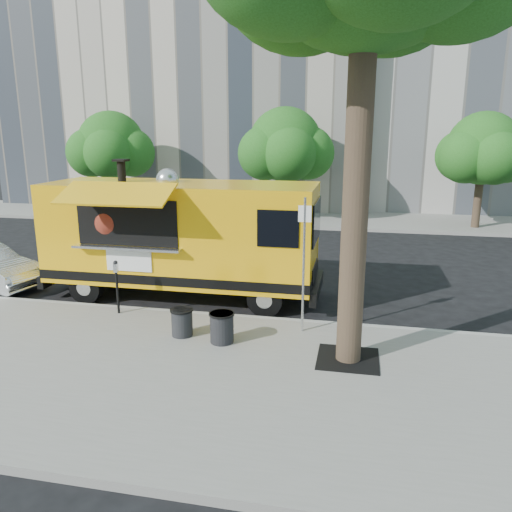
{
  "coord_description": "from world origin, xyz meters",
  "views": [
    {
      "loc": [
        2.66,
        -11.99,
        4.51
      ],
      "look_at": [
        0.17,
        0.0,
        1.43
      ],
      "focal_mm": 35.0,
      "sensor_mm": 36.0,
      "label": 1
    }
  ],
  "objects_px": {
    "far_tree_b": "(285,145)",
    "far_tree_c": "(483,149)",
    "parking_meter": "(117,281)",
    "sign_post": "(304,257)",
    "food_truck": "(181,235)",
    "trash_bin_left": "(182,321)",
    "trash_bin_right": "(222,327)",
    "far_tree_a": "(112,145)"
  },
  "relations": [
    {
      "from": "far_tree_b",
      "to": "food_truck",
      "type": "distance_m",
      "value": 12.35
    },
    {
      "from": "parking_meter",
      "to": "trash_bin_left",
      "type": "xyz_separation_m",
      "value": [
        2.01,
        -0.99,
        -0.51
      ]
    },
    {
      "from": "far_tree_b",
      "to": "far_tree_c",
      "type": "relative_size",
      "value": 1.06
    },
    {
      "from": "far_tree_c",
      "to": "sign_post",
      "type": "bearing_deg",
      "value": -114.81
    },
    {
      "from": "parking_meter",
      "to": "far_tree_b",
      "type": "bearing_deg",
      "value": 81.9
    },
    {
      "from": "far_tree_a",
      "to": "parking_meter",
      "type": "height_order",
      "value": "far_tree_a"
    },
    {
      "from": "far_tree_b",
      "to": "far_tree_a",
      "type": "bearing_deg",
      "value": -177.46
    },
    {
      "from": "parking_meter",
      "to": "trash_bin_left",
      "type": "bearing_deg",
      "value": -26.24
    },
    {
      "from": "sign_post",
      "to": "trash_bin_right",
      "type": "xyz_separation_m",
      "value": [
        -1.59,
        -0.96,
        -1.35
      ]
    },
    {
      "from": "sign_post",
      "to": "parking_meter",
      "type": "xyz_separation_m",
      "value": [
        -4.55,
        0.2,
        -0.87
      ]
    },
    {
      "from": "far_tree_b",
      "to": "sign_post",
      "type": "bearing_deg",
      "value": -79.85
    },
    {
      "from": "far_tree_b",
      "to": "far_tree_c",
      "type": "height_order",
      "value": "far_tree_b"
    },
    {
      "from": "trash_bin_left",
      "to": "trash_bin_right",
      "type": "bearing_deg",
      "value": -10.21
    },
    {
      "from": "far_tree_c",
      "to": "parking_meter",
      "type": "bearing_deg",
      "value": -128.66
    },
    {
      "from": "far_tree_b",
      "to": "sign_post",
      "type": "xyz_separation_m",
      "value": [
        2.55,
        -14.25,
        -1.98
      ]
    },
    {
      "from": "far_tree_a",
      "to": "sign_post",
      "type": "bearing_deg",
      "value": -50.17
    },
    {
      "from": "trash_bin_right",
      "to": "trash_bin_left",
      "type": "bearing_deg",
      "value": 169.79
    },
    {
      "from": "far_tree_a",
      "to": "far_tree_b",
      "type": "relative_size",
      "value": 0.97
    },
    {
      "from": "far_tree_c",
      "to": "parking_meter",
      "type": "height_order",
      "value": "far_tree_c"
    },
    {
      "from": "far_tree_c",
      "to": "far_tree_a",
      "type": "bearing_deg",
      "value": -179.68
    },
    {
      "from": "parking_meter",
      "to": "trash_bin_right",
      "type": "relative_size",
      "value": 2.05
    },
    {
      "from": "far_tree_a",
      "to": "food_truck",
      "type": "height_order",
      "value": "far_tree_a"
    },
    {
      "from": "food_truck",
      "to": "far_tree_b",
      "type": "bearing_deg",
      "value": 85.02
    },
    {
      "from": "sign_post",
      "to": "trash_bin_left",
      "type": "distance_m",
      "value": 3.0
    },
    {
      "from": "far_tree_b",
      "to": "trash_bin_right",
      "type": "xyz_separation_m",
      "value": [
        0.96,
        -15.21,
        -3.34
      ]
    },
    {
      "from": "far_tree_c",
      "to": "trash_bin_left",
      "type": "relative_size",
      "value": 8.67
    },
    {
      "from": "food_truck",
      "to": "sign_post",
      "type": "bearing_deg",
      "value": -30.68
    },
    {
      "from": "far_tree_c",
      "to": "sign_post",
      "type": "height_order",
      "value": "far_tree_c"
    },
    {
      "from": "parking_meter",
      "to": "trash_bin_right",
      "type": "bearing_deg",
      "value": -21.43
    },
    {
      "from": "far_tree_b",
      "to": "trash_bin_left",
      "type": "xyz_separation_m",
      "value": [
        0.01,
        -15.04,
        -3.36
      ]
    },
    {
      "from": "parking_meter",
      "to": "food_truck",
      "type": "height_order",
      "value": "food_truck"
    },
    {
      "from": "food_truck",
      "to": "far_tree_a",
      "type": "bearing_deg",
      "value": 124.07
    },
    {
      "from": "far_tree_a",
      "to": "sign_post",
      "type": "relative_size",
      "value": 1.79
    },
    {
      "from": "sign_post",
      "to": "trash_bin_left",
      "type": "relative_size",
      "value": 4.99
    },
    {
      "from": "parking_meter",
      "to": "food_truck",
      "type": "bearing_deg",
      "value": 63.29
    },
    {
      "from": "far_tree_b",
      "to": "far_tree_c",
      "type": "bearing_deg",
      "value": -1.91
    },
    {
      "from": "parking_meter",
      "to": "trash_bin_left",
      "type": "height_order",
      "value": "parking_meter"
    },
    {
      "from": "far_tree_b",
      "to": "food_truck",
      "type": "xyz_separation_m",
      "value": [
        -1.03,
        -12.13,
        -2.07
      ]
    },
    {
      "from": "far_tree_a",
      "to": "trash_bin_right",
      "type": "relative_size",
      "value": 8.23
    },
    {
      "from": "far_tree_a",
      "to": "far_tree_b",
      "type": "height_order",
      "value": "far_tree_b"
    },
    {
      "from": "far_tree_b",
      "to": "trash_bin_right",
      "type": "bearing_deg",
      "value": -86.41
    },
    {
      "from": "far_tree_a",
      "to": "trash_bin_right",
      "type": "height_order",
      "value": "far_tree_a"
    }
  ]
}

